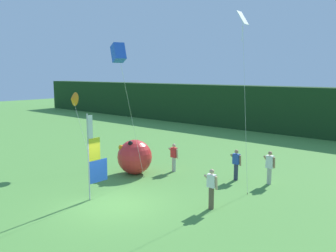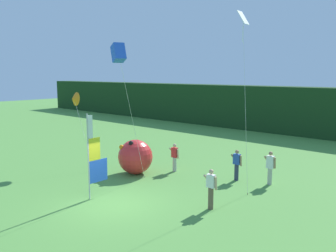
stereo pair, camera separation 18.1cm
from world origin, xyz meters
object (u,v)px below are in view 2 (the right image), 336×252
object	(u,v)px
inflatable_balloon	(135,157)
kite_blue_box_2	(118,53)
kite_white_diamond_0	(243,30)
banner_flag	(94,158)
person_far_right	(237,164)
kite_orange_delta_1	(74,99)
person_near_banner	(270,167)
person_far_left	(211,188)
person_mid_field	(175,157)

from	to	relation	value
inflatable_balloon	kite_blue_box_2	bearing A→B (deg)	-55.10
kite_blue_box_2	kite_white_diamond_0	bearing A→B (deg)	51.40
banner_flag	kite_blue_box_2	bearing A→B (deg)	74.99
person_far_right	kite_orange_delta_1	world-z (taller)	kite_orange_delta_1
person_near_banner	person_far_left	xyz separation A→B (m)	(-0.33, -4.61, -0.00)
person_far_right	person_far_left	bearing A→B (deg)	-72.85
kite_orange_delta_1	kite_white_diamond_0	bearing A→B (deg)	18.38
kite_white_diamond_0	kite_blue_box_2	world-z (taller)	kite_white_diamond_0
person_mid_field	person_far_right	distance (m)	3.58
banner_flag	kite_white_diamond_0	world-z (taller)	kite_white_diamond_0
person_far_left	inflatable_balloon	world-z (taller)	inflatable_balloon
kite_white_diamond_0	person_near_banner	bearing A→B (deg)	50.01
person_far_right	inflatable_balloon	xyz separation A→B (m)	(-4.79, -2.68, 0.10)
inflatable_balloon	kite_white_diamond_0	size ratio (longest dim) A/B	0.23
person_near_banner	kite_orange_delta_1	bearing A→B (deg)	-157.33
kite_white_diamond_0	person_far_left	bearing A→B (deg)	-78.32
person_mid_field	person_far_left	world-z (taller)	person_far_left
kite_white_diamond_0	kite_orange_delta_1	world-z (taller)	kite_white_diamond_0
person_far_right	kite_blue_box_2	bearing A→B (deg)	-120.08
banner_flag	inflatable_balloon	xyz separation A→B (m)	(-1.43, 3.77, -0.86)
person_mid_field	kite_orange_delta_1	size ratio (longest dim) A/B	0.36
person_far_right	person_mid_field	bearing A→B (deg)	-165.46
banner_flag	person_mid_field	size ratio (longest dim) A/B	2.38
person_near_banner	person_far_right	xyz separation A→B (m)	(-1.60, -0.51, -0.04)
banner_flag	kite_blue_box_2	world-z (taller)	kite_blue_box_2
person_mid_field	kite_white_diamond_0	xyz separation A→B (m)	(4.03, 0.18, 6.62)
person_far_right	kite_blue_box_2	xyz separation A→B (m)	(-3.02, -5.22, 5.52)
person_far_right	kite_blue_box_2	size ratio (longest dim) A/B	0.24
banner_flag	person_mid_field	distance (m)	5.64
kite_orange_delta_1	person_far_right	bearing A→B (deg)	23.55
banner_flag	person_far_right	xyz separation A→B (m)	(3.35, 6.45, -0.96)
person_far_right	kite_orange_delta_1	distance (m)	10.08
banner_flag	person_mid_field	world-z (taller)	banner_flag
person_near_banner	kite_white_diamond_0	bearing A→B (deg)	-129.99
person_near_banner	person_far_left	bearing A→B (deg)	-94.11
banner_flag	inflatable_balloon	world-z (taller)	banner_flag
inflatable_balloon	kite_white_diamond_0	world-z (taller)	kite_white_diamond_0
person_mid_field	kite_blue_box_2	distance (m)	7.03
inflatable_balloon	banner_flag	bearing A→B (deg)	-69.16
person_far_left	kite_white_diamond_0	xyz separation A→B (m)	(-0.70, 3.38, 6.58)
inflatable_balloon	kite_blue_box_2	world-z (taller)	kite_blue_box_2
person_far_right	kite_blue_box_2	distance (m)	8.17
kite_blue_box_2	inflatable_balloon	bearing A→B (deg)	124.90
person_far_left	person_far_right	bearing A→B (deg)	107.15
person_mid_field	kite_blue_box_2	size ratio (longest dim) A/B	0.23
kite_blue_box_2	banner_flag	bearing A→B (deg)	-105.01
person_near_banner	inflatable_balloon	world-z (taller)	inflatable_balloon
kite_orange_delta_1	person_mid_field	bearing A→B (deg)	28.85
person_near_banner	banner_flag	bearing A→B (deg)	-125.42
person_mid_field	kite_orange_delta_1	xyz separation A→B (m)	(-5.31, -2.93, 3.16)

